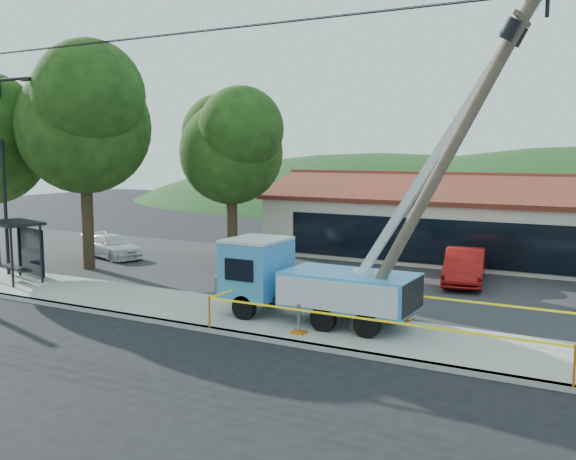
{
  "coord_description": "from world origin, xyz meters",
  "views": [
    {
      "loc": [
        11.32,
        -14.23,
        5.76
      ],
      "look_at": [
        0.7,
        5.0,
        3.06
      ],
      "focal_mm": 40.0,
      "sensor_mm": 36.0,
      "label": 1
    }
  ],
  "objects_px": {
    "car_red": "(464,286)",
    "car_white": "(113,260)",
    "bus_shelter": "(19,237)",
    "leaning_pole": "(447,158)",
    "utility_truck": "(313,277)",
    "car_silver": "(243,281)"
  },
  "relations": [
    {
      "from": "car_red",
      "to": "car_white",
      "type": "bearing_deg",
      "value": 176.83
    },
    {
      "from": "car_white",
      "to": "bus_shelter",
      "type": "bearing_deg",
      "value": -154.09
    },
    {
      "from": "utility_truck",
      "to": "leaning_pole",
      "type": "relative_size",
      "value": 1.02
    },
    {
      "from": "car_white",
      "to": "car_silver",
      "type": "bearing_deg",
      "value": -82.47
    },
    {
      "from": "bus_shelter",
      "to": "car_red",
      "type": "xyz_separation_m",
      "value": [
        17.09,
        8.91,
        -2.07
      ]
    },
    {
      "from": "car_silver",
      "to": "car_white",
      "type": "xyz_separation_m",
      "value": [
        -9.29,
        1.49,
        0.0
      ]
    },
    {
      "from": "utility_truck",
      "to": "car_white",
      "type": "bearing_deg",
      "value": 157.11
    },
    {
      "from": "utility_truck",
      "to": "leaning_pole",
      "type": "distance_m",
      "value": 5.94
    },
    {
      "from": "leaning_pole",
      "to": "car_silver",
      "type": "bearing_deg",
      "value": 153.04
    },
    {
      "from": "leaning_pole",
      "to": "car_white",
      "type": "bearing_deg",
      "value": 160.99
    },
    {
      "from": "leaning_pole",
      "to": "car_red",
      "type": "relative_size",
      "value": 2.19
    },
    {
      "from": "car_red",
      "to": "bus_shelter",
      "type": "bearing_deg",
      "value": -162.68
    },
    {
      "from": "utility_truck",
      "to": "car_red",
      "type": "distance_m",
      "value": 9.31
    },
    {
      "from": "utility_truck",
      "to": "bus_shelter",
      "type": "xyz_separation_m",
      "value": [
        -14.17,
        -0.22,
        0.43
      ]
    },
    {
      "from": "utility_truck",
      "to": "car_silver",
      "type": "xyz_separation_m",
      "value": [
        -5.96,
        4.95,
        -1.63
      ]
    },
    {
      "from": "car_red",
      "to": "car_white",
      "type": "height_order",
      "value": "car_red"
    },
    {
      "from": "leaning_pole",
      "to": "car_silver",
      "type": "xyz_separation_m",
      "value": [
        -10.4,
        5.29,
        -5.58
      ]
    },
    {
      "from": "leaning_pole",
      "to": "bus_shelter",
      "type": "height_order",
      "value": "leaning_pole"
    },
    {
      "from": "car_white",
      "to": "car_red",
      "type": "bearing_deg",
      "value": -66.3
    },
    {
      "from": "bus_shelter",
      "to": "car_red",
      "type": "relative_size",
      "value": 0.67
    },
    {
      "from": "car_red",
      "to": "leaning_pole",
      "type": "bearing_deg",
      "value": -90.69
    },
    {
      "from": "utility_truck",
      "to": "car_red",
      "type": "height_order",
      "value": "utility_truck"
    }
  ]
}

